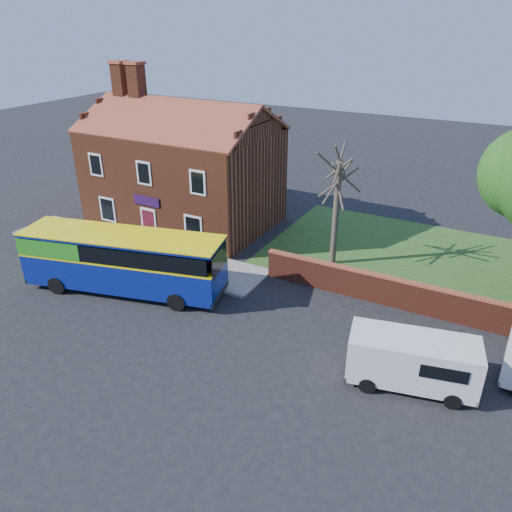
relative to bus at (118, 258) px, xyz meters
The scene contains 9 objects.
ground 5.02m from the bus, 22.01° to the right, with size 120.00×120.00×0.00m, color black.
pavement 5.13m from the bus, 123.76° to the left, with size 18.00×3.50×0.12m, color gray.
kerb 3.92m from the bus, 139.91° to the left, with size 18.00×0.15×0.14m, color slate.
grass_strip 20.74m from the bus, 33.00° to the left, with size 26.00×12.00×0.04m, color #426B28.
shop_building 10.24m from the bus, 105.46° to the left, with size 12.30×8.13×10.50m.
boundary_wall 18.13m from the bus, 16.86° to the left, with size 22.00×0.38×1.60m.
bus is the anchor object (origin of this frame).
van_near 15.55m from the bus, ahead, with size 5.26×2.97×2.18m.
bare_tree 12.37m from the bus, 43.05° to the left, with size 2.56×3.05×6.83m.
Camera 1 is at (13.32, -15.48, 13.43)m, focal length 35.00 mm.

